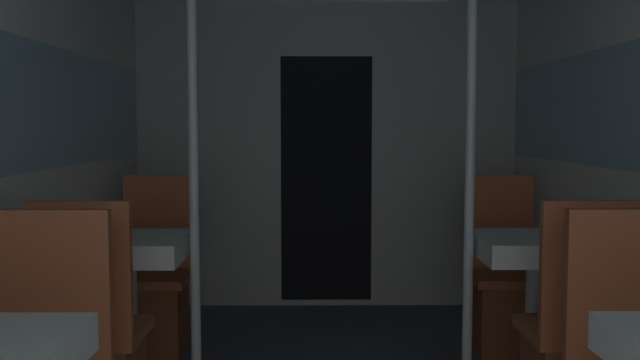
# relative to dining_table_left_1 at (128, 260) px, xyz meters

# --- Properties ---
(bulkhead_far) EXTENTS (2.66, 0.09, 2.15)m
(bulkhead_far) POSITION_rel_dining_table_left_1_xyz_m (0.99, 1.62, 0.44)
(bulkhead_far) COLOR #A8A8A3
(bulkhead_far) RESTS_ON ground_plane
(dining_table_left_1) EXTENTS (0.57, 0.57, 0.75)m
(dining_table_left_1) POSITION_rel_dining_table_left_1_xyz_m (0.00, 0.00, 0.00)
(dining_table_left_1) COLOR #4C4C51
(dining_table_left_1) RESTS_ON ground_plane
(chair_left_far_1) EXTENTS (0.40, 0.40, 1.00)m
(chair_left_far_1) POSITION_rel_dining_table_left_1_xyz_m (0.00, 0.55, -0.33)
(chair_left_far_1) COLOR brown
(chair_left_far_1) RESTS_ON ground_plane
(support_pole_left_1) EXTENTS (0.05, 0.05, 2.15)m
(support_pole_left_1) POSITION_rel_dining_table_left_1_xyz_m (0.33, 0.00, 0.44)
(support_pole_left_1) COLOR silver
(support_pole_left_1) RESTS_ON ground_plane
(dining_table_right_1) EXTENTS (0.57, 0.57, 0.75)m
(dining_table_right_1) POSITION_rel_dining_table_left_1_xyz_m (1.99, 0.00, 0.00)
(dining_table_right_1) COLOR #4C4C51
(dining_table_right_1) RESTS_ON ground_plane
(chair_right_far_1) EXTENTS (0.40, 0.40, 1.00)m
(chair_right_far_1) POSITION_rel_dining_table_left_1_xyz_m (1.99, 0.55, -0.33)
(chair_right_far_1) COLOR brown
(chair_right_far_1) RESTS_ON ground_plane
(support_pole_right_1) EXTENTS (0.05, 0.05, 2.15)m
(support_pole_right_1) POSITION_rel_dining_table_left_1_xyz_m (1.66, 0.00, 0.44)
(support_pole_right_1) COLOR silver
(support_pole_right_1) RESTS_ON ground_plane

